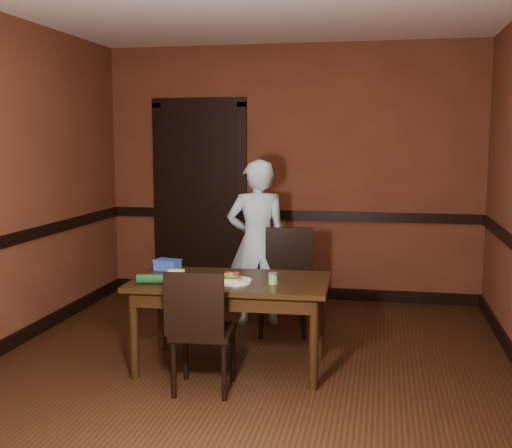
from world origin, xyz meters
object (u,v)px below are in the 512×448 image
at_px(person, 257,243).
at_px(sauce_jar, 273,278).
at_px(food_tub, 167,265).
at_px(chair_far, 282,282).
at_px(sandwich_plate, 232,280).
at_px(cheese_saucer, 176,273).
at_px(dining_table, 231,324).
at_px(chair_near, 204,329).

distance_m(person, sauce_jar, 1.34).
relative_size(person, sauce_jar, 18.56).
distance_m(sauce_jar, food_tub, 0.97).
distance_m(chair_far, person, 0.48).
distance_m(sandwich_plate, food_tub, 0.70).
bearing_deg(cheese_saucer, chair_far, 53.17).
bearing_deg(sandwich_plate, dining_table, 106.95).
bearing_deg(cheese_saucer, sandwich_plate, -16.23).
height_order(person, sandwich_plate, person).
bearing_deg(person, dining_table, 71.85).
height_order(chair_far, sandwich_plate, chair_far).
distance_m(dining_table, sauce_jar, 0.51).
relative_size(person, cheese_saucer, 10.28).
height_order(chair_near, sauce_jar, chair_near).
bearing_deg(chair_far, person, 128.31).
height_order(cheese_saucer, food_tub, food_tub).
height_order(dining_table, cheese_saucer, cheese_saucer).
bearing_deg(cheese_saucer, chair_near, -54.42).
distance_m(chair_far, sandwich_plate, 1.09).
bearing_deg(sauce_jar, chair_far, 95.10).
bearing_deg(sauce_jar, dining_table, 164.18).
xyz_separation_m(sandwich_plate, food_tub, (-0.61, 0.34, 0.02)).
relative_size(person, food_tub, 6.96).
relative_size(chair_far, person, 0.60).
xyz_separation_m(chair_near, cheese_saucer, (-0.35, 0.49, 0.27)).
xyz_separation_m(sandwich_plate, cheese_saucer, (-0.47, 0.14, -0.00)).
xyz_separation_m(chair_near, sandwich_plate, (0.11, 0.36, 0.27)).
xyz_separation_m(chair_near, person, (0.05, 1.65, 0.34)).
relative_size(chair_near, cheese_saucer, 5.76).
height_order(dining_table, food_tub, food_tub).
bearing_deg(chair_far, chair_near, -112.29).
relative_size(chair_far, sauce_jar, 11.19).
distance_m(chair_near, cheese_saucer, 0.66).
distance_m(person, cheese_saucer, 1.22).
xyz_separation_m(chair_near, food_tub, (-0.49, 0.70, 0.29)).
bearing_deg(dining_table, cheese_saucer, 173.23).
height_order(sandwich_plate, cheese_saucer, sandwich_plate).
relative_size(chair_near, sandwich_plate, 2.96).
bearing_deg(food_tub, sandwich_plate, -18.06).
bearing_deg(chair_far, sauce_jar, -94.15).
bearing_deg(sandwich_plate, cheese_saucer, 163.77).
height_order(chair_far, person, person).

